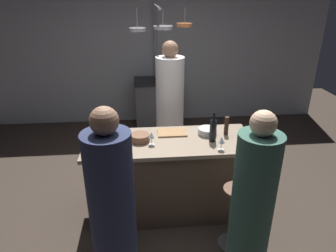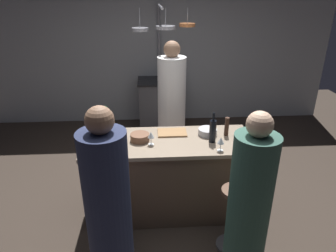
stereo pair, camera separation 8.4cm
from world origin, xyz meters
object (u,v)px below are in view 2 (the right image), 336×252
guest_left (109,215)px  wine_bottle_dark (213,131)px  mixing_bowl_wooden (140,137)px  bar_stool_left (118,221)px  wine_glass_by_chef (151,135)px  guest_right (248,212)px  wine_bottle_amber (115,137)px  stove_range (160,103)px  bar_stool_right (233,216)px  wine_bottle_green (107,123)px  chef (172,112)px  mixing_bowl_steel (208,132)px  cutting_board (172,133)px  wine_glass_near_left_guest (221,141)px  pepper_mill (227,127)px

guest_left → wine_bottle_dark: size_ratio=5.13×
wine_bottle_dark → mixing_bowl_wooden: (-0.76, 0.07, -0.09)m
bar_stool_left → wine_glass_by_chef: 0.89m
guest_right → wine_bottle_amber: size_ratio=5.04×
bar_stool_left → wine_bottle_dark: (0.98, 0.56, 0.65)m
guest_right → wine_glass_by_chef: 1.21m
wine_bottle_amber → stove_range: bearing=77.9°
bar_stool_right → wine_bottle_amber: wine_bottle_amber is taller
wine_bottle_green → mixing_bowl_wooden: (0.36, -0.19, -0.09)m
wine_glass_by_chef → guest_right: bearing=-50.4°
bar_stool_right → wine_bottle_dark: (-0.12, 0.56, 0.65)m
chef → bar_stool_left: chef is taller
bar_stool_left → bar_stool_right: bearing=0.0°
chef → wine_glass_by_chef: size_ratio=12.26×
wine_bottle_amber → mixing_bowl_steel: wine_bottle_amber is taller
wine_glass_by_chef → bar_stool_left: bearing=-122.2°
bar_stool_right → bar_stool_left: same height
cutting_board → wine_bottle_dark: size_ratio=0.98×
mixing_bowl_steel → chef: bearing=110.2°
wine_bottle_amber → wine_glass_by_chef: bearing=7.0°
stove_range → cutting_board: 2.33m
guest_right → bar_stool_right: bearing=88.6°
mixing_bowl_wooden → guest_right: bearing=-49.2°
stove_range → wine_glass_near_left_guest: wine_glass_near_left_guest is taller
chef → wine_glass_near_left_guest: 1.34m
bar_stool_left → cutting_board: (0.57, 0.79, 0.53)m
mixing_bowl_wooden → wine_glass_near_left_guest: bearing=-18.9°
bar_stool_left → guest_left: size_ratio=0.41×
mixing_bowl_steel → wine_bottle_green: bearing=175.7°
chef → wine_bottle_green: size_ratio=5.43×
wine_bottle_dark → wine_bottle_green: bearing=167.1°
cutting_board → pepper_mill: size_ratio=1.52×
cutting_board → mixing_bowl_steel: (0.39, -0.06, 0.03)m
chef → wine_bottle_dark: (0.35, -1.07, 0.20)m
cutting_board → pepper_mill: 0.60m
guest_left → cutting_board: bearing=63.8°
stove_range → bar_stool_right: (0.58, -3.07, -0.07)m
wine_glass_by_chef → wine_glass_near_left_guest: (0.68, -0.17, 0.00)m
cutting_board → mixing_bowl_wooden: size_ratio=1.58×
pepper_mill → bar_stool_right: bearing=-95.0°
wine_bottle_amber → mixing_bowl_wooden: wine_bottle_amber is taller
guest_left → wine_glass_by_chef: (0.34, 0.91, 0.23)m
cutting_board → wine_bottle_dark: bearing=-29.7°
chef → cutting_board: (-0.06, -0.84, 0.08)m
guest_right → wine_bottle_dark: bearing=96.8°
pepper_mill → mixing_bowl_steel: (-0.20, 0.03, -0.07)m
cutting_board → wine_bottle_dark: 0.48m
pepper_mill → wine_bottle_amber: bearing=-169.7°
guest_left → wine_bottle_amber: bearing=91.4°
mixing_bowl_wooden → mixing_bowl_steel: (0.74, 0.10, -0.00)m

